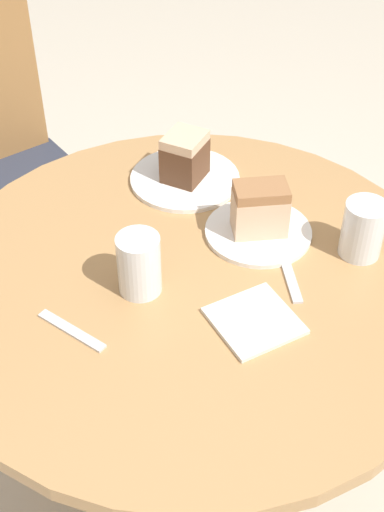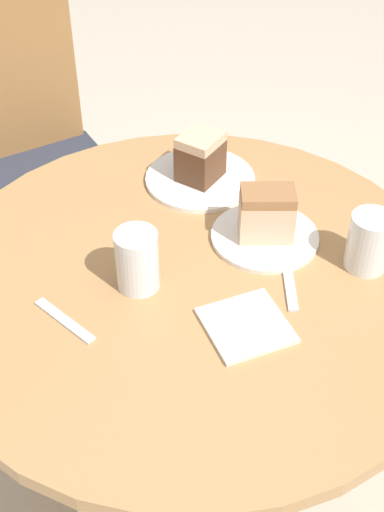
{
  "view_description": "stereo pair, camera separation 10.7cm",
  "coord_description": "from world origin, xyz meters",
  "px_view_note": "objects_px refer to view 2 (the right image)",
  "views": [
    {
      "loc": [
        -0.51,
        -0.81,
        1.63
      ],
      "look_at": [
        0.0,
        0.0,
        0.78
      ],
      "focal_mm": 50.0,
      "sensor_mm": 36.0,
      "label": 1
    },
    {
      "loc": [
        -0.42,
        -0.86,
        1.63
      ],
      "look_at": [
        0.0,
        0.0,
        0.78
      ],
      "focal_mm": 50.0,
      "sensor_mm": 36.0,
      "label": 2
    }
  ],
  "objects_px": {
    "plate_near": "(265,237)",
    "cake_slice_far": "(200,157)",
    "glass_lemonade": "(369,244)",
    "glass_water": "(137,263)",
    "chair": "(24,155)",
    "plate_far": "(200,179)",
    "cake_slice_near": "(267,214)"
  },
  "relations": [
    {
      "from": "cake_slice_near",
      "to": "cake_slice_far",
      "type": "distance_m",
      "value": 0.23
    },
    {
      "from": "cake_slice_near",
      "to": "glass_lemonade",
      "type": "bearing_deg",
      "value": -48.74
    },
    {
      "from": "cake_slice_near",
      "to": "glass_lemonade",
      "type": "height_order",
      "value": "cake_slice_near"
    },
    {
      "from": "plate_near",
      "to": "cake_slice_far",
      "type": "distance_m",
      "value": 0.24
    },
    {
      "from": "cake_slice_far",
      "to": "glass_lemonade",
      "type": "height_order",
      "value": "same"
    },
    {
      "from": "plate_near",
      "to": "cake_slice_near",
      "type": "relative_size",
      "value": 1.72
    },
    {
      "from": "chair",
      "to": "plate_near",
      "type": "bearing_deg",
      "value": -75.95
    },
    {
      "from": "cake_slice_far",
      "to": "glass_water",
      "type": "relative_size",
      "value": 0.99
    },
    {
      "from": "glass_lemonade",
      "to": "glass_water",
      "type": "height_order",
      "value": "glass_water"
    },
    {
      "from": "plate_near",
      "to": "glass_water",
      "type": "relative_size",
      "value": 1.8
    },
    {
      "from": "plate_far",
      "to": "cake_slice_near",
      "type": "bearing_deg",
      "value": -83.39
    },
    {
      "from": "plate_near",
      "to": "plate_far",
      "type": "distance_m",
      "value": 0.23
    },
    {
      "from": "cake_slice_near",
      "to": "chair",
      "type": "bearing_deg",
      "value": 108.55
    },
    {
      "from": "plate_near",
      "to": "plate_far",
      "type": "bearing_deg",
      "value": 96.61
    },
    {
      "from": "chair",
      "to": "plate_near",
      "type": "relative_size",
      "value": 4.9
    },
    {
      "from": "plate_near",
      "to": "glass_water",
      "type": "distance_m",
      "value": 0.27
    },
    {
      "from": "cake_slice_near",
      "to": "glass_water",
      "type": "height_order",
      "value": "glass_water"
    },
    {
      "from": "chair",
      "to": "cake_slice_near",
      "type": "xyz_separation_m",
      "value": [
        0.28,
        -0.82,
        0.28
      ]
    },
    {
      "from": "chair",
      "to": "glass_water",
      "type": "height_order",
      "value": "chair"
    },
    {
      "from": "cake_slice_far",
      "to": "glass_lemonade",
      "type": "distance_m",
      "value": 0.4
    },
    {
      "from": "glass_lemonade",
      "to": "plate_far",
      "type": "bearing_deg",
      "value": 112.44
    },
    {
      "from": "plate_near",
      "to": "glass_lemonade",
      "type": "height_order",
      "value": "glass_lemonade"
    },
    {
      "from": "plate_near",
      "to": "cake_slice_near",
      "type": "height_order",
      "value": "cake_slice_near"
    },
    {
      "from": "chair",
      "to": "glass_lemonade",
      "type": "height_order",
      "value": "chair"
    },
    {
      "from": "plate_near",
      "to": "cake_slice_far",
      "type": "xyz_separation_m",
      "value": [
        -0.03,
        0.23,
        0.06
      ]
    },
    {
      "from": "plate_far",
      "to": "plate_near",
      "type": "bearing_deg",
      "value": -83.39
    },
    {
      "from": "plate_far",
      "to": "glass_water",
      "type": "xyz_separation_m",
      "value": [
        -0.24,
        -0.24,
        0.05
      ]
    },
    {
      "from": "chair",
      "to": "plate_far",
      "type": "xyz_separation_m",
      "value": [
        0.25,
        -0.6,
        0.22
      ]
    },
    {
      "from": "cake_slice_near",
      "to": "cake_slice_far",
      "type": "relative_size",
      "value": 1.05
    },
    {
      "from": "chair",
      "to": "plate_far",
      "type": "bearing_deg",
      "value": -71.74
    },
    {
      "from": "glass_lemonade",
      "to": "glass_water",
      "type": "bearing_deg",
      "value": 161.37
    },
    {
      "from": "plate_far",
      "to": "cake_slice_near",
      "type": "xyz_separation_m",
      "value": [
        0.03,
        -0.23,
        0.06
      ]
    }
  ]
}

